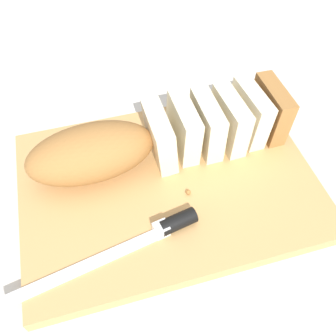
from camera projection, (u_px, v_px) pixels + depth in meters
The scene contains 6 objects.
ground_plane at pixel (168, 188), 0.59m from camera, with size 3.00×3.00×0.00m, color beige.
cutting_board at pixel (168, 184), 0.58m from camera, with size 0.45×0.32×0.02m, color tan.
bread_loaf at pixel (152, 138), 0.56m from camera, with size 0.41×0.13×0.09m.
bread_knife at pixel (153, 233), 0.50m from camera, with size 0.27×0.08×0.02m.
crumb_near_knife at pixel (188, 192), 0.55m from camera, with size 0.01×0.01×0.01m, color #996633.
crumb_near_loaf at pixel (180, 155), 0.60m from camera, with size 0.00×0.00×0.00m, color #996633.
Camera 1 is at (-0.08, -0.33, 0.48)m, focal length 39.66 mm.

